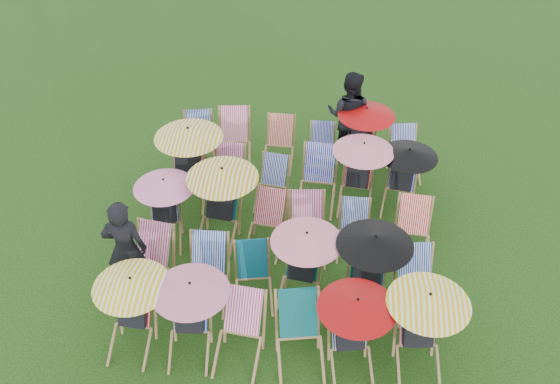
# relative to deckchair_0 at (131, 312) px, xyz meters

# --- Properties ---
(ground) EXTENTS (100.00, 100.00, 0.00)m
(ground) POSITION_rel_deckchair_0_xyz_m (1.97, 2.16, -0.67)
(ground) COLOR black
(ground) RESTS_ON ground
(deckchair_0) EXTENTS (1.07, 1.13, 1.27)m
(deckchair_0) POSITION_rel_deckchair_0_xyz_m (0.00, 0.00, 0.00)
(deckchair_0) COLOR #9F784A
(deckchair_0) RESTS_ON ground
(deckchair_1) EXTENTS (1.07, 1.13, 1.27)m
(deckchair_1) POSITION_rel_deckchair_0_xyz_m (0.83, -0.02, -0.00)
(deckchair_1) COLOR #9F784A
(deckchair_1) RESTS_ON ground
(deckchair_2) EXTENTS (0.75, 0.97, 0.98)m
(deckchair_2) POSITION_rel_deckchair_0_xyz_m (1.53, -0.09, -0.18)
(deckchair_2) COLOR #9F784A
(deckchair_2) RESTS_ON ground
(deckchair_3) EXTENTS (0.84, 1.04, 1.02)m
(deckchair_3) POSITION_rel_deckchair_0_xyz_m (2.37, -0.09, -0.16)
(deckchair_3) COLOR #9F784A
(deckchair_3) RESTS_ON ground
(deckchair_4) EXTENTS (1.07, 1.17, 1.27)m
(deckchair_4) POSITION_rel_deckchair_0_xyz_m (3.09, -0.08, -0.00)
(deckchair_4) COLOR #9F784A
(deckchair_4) RESTS_ON ground
(deckchair_5) EXTENTS (1.12, 1.20, 1.33)m
(deckchair_5) POSITION_rel_deckchair_0_xyz_m (4.01, 0.05, 0.03)
(deckchair_5) COLOR #9F784A
(deckchair_5) RESTS_ON ground
(deckchair_6) EXTENTS (0.81, 1.02, 1.01)m
(deckchair_6) POSITION_rel_deckchair_0_xyz_m (-0.07, 1.08, -0.17)
(deckchair_6) COLOR #9F784A
(deckchair_6) RESTS_ON ground
(deckchair_7) EXTENTS (0.67, 0.92, 0.99)m
(deckchair_7) POSITION_rel_deckchair_0_xyz_m (0.87, 0.98, -0.18)
(deckchair_7) COLOR #9F784A
(deckchair_7) RESTS_ON ground
(deckchair_8) EXTENTS (0.73, 0.91, 0.89)m
(deckchair_8) POSITION_rel_deckchair_0_xyz_m (1.58, 1.01, -0.23)
(deckchair_8) COLOR #9F784A
(deckchair_8) RESTS_ON ground
(deckchair_9) EXTENTS (1.08, 1.15, 1.28)m
(deckchair_9) POSITION_rel_deckchair_0_xyz_m (2.31, 1.12, 0.00)
(deckchair_9) COLOR #9F784A
(deckchair_9) RESTS_ON ground
(deckchair_10) EXTENTS (1.13, 1.18, 1.34)m
(deckchair_10) POSITION_rel_deckchair_0_xyz_m (3.31, 1.07, 0.04)
(deckchair_10) COLOR #9F784A
(deckchair_10) RESTS_ON ground
(deckchair_11) EXTENTS (0.73, 0.94, 0.95)m
(deckchair_11) POSITION_rel_deckchair_0_xyz_m (4.04, 1.09, -0.20)
(deckchair_11) COLOR #9F784A
(deckchair_11) RESTS_ON ground
(deckchair_12) EXTENTS (1.02, 1.10, 1.21)m
(deckchair_12) POSITION_rel_deckchair_0_xyz_m (-0.08, 2.22, -0.03)
(deckchair_12) COLOR #9F784A
(deckchair_12) RESTS_ON ground
(deckchair_13) EXTENTS (1.19, 1.26, 1.42)m
(deckchair_13) POSITION_rel_deckchair_0_xyz_m (0.85, 2.34, 0.08)
(deckchair_13) COLOR #9F784A
(deckchair_13) RESTS_ON ground
(deckchair_14) EXTENTS (0.74, 0.94, 0.93)m
(deckchair_14) POSITION_rel_deckchair_0_xyz_m (1.64, 2.22, -0.21)
(deckchair_14) COLOR #9F784A
(deckchair_14) RESTS_ON ground
(deckchair_15) EXTENTS (0.74, 0.96, 0.98)m
(deckchair_15) POSITION_rel_deckchair_0_xyz_m (2.33, 2.13, -0.18)
(deckchair_15) COLOR #9F784A
(deckchair_15) RESTS_ON ground
(deckchair_16) EXTENTS (0.56, 0.78, 0.84)m
(deckchair_16) POSITION_rel_deckchair_0_xyz_m (3.10, 2.26, -0.25)
(deckchair_16) COLOR #9F784A
(deckchair_16) RESTS_ON ground
(deckchair_17) EXTENTS (0.70, 0.92, 0.94)m
(deckchair_17) POSITION_rel_deckchair_0_xyz_m (4.06, 2.25, -0.20)
(deckchair_17) COLOR #9F784A
(deckchair_17) RESTS_ON ground
(deckchair_18) EXTENTS (1.22, 1.29, 1.45)m
(deckchair_18) POSITION_rel_deckchair_0_xyz_m (0.08, 3.37, 0.09)
(deckchair_18) COLOR #9F784A
(deckchair_18) RESTS_ON ground
(deckchair_19) EXTENTS (0.64, 0.89, 0.95)m
(deckchair_19) POSITION_rel_deckchair_0_xyz_m (0.79, 3.41, -0.20)
(deckchair_19) COLOR #9F784A
(deckchair_19) RESTS_ON ground
(deckchair_20) EXTENTS (0.66, 0.85, 0.85)m
(deckchair_20) POSITION_rel_deckchair_0_xyz_m (1.61, 3.35, -0.25)
(deckchair_20) COLOR #9F784A
(deckchair_20) RESTS_ON ground
(deckchair_21) EXTENTS (0.73, 0.98, 1.03)m
(deckchair_21) POSITION_rel_deckchair_0_xyz_m (2.44, 3.42, -0.16)
(deckchair_21) COLOR #9F784A
(deckchair_21) RESTS_ON ground
(deckchair_22) EXTENTS (1.08, 1.14, 1.29)m
(deckchair_22) POSITION_rel_deckchair_0_xyz_m (3.15, 3.47, 0.01)
(deckchair_22) COLOR #9F784A
(deckchair_22) RESTS_ON ground
(deckchair_23) EXTENTS (1.02, 1.09, 1.21)m
(deckchair_23) POSITION_rel_deckchair_0_xyz_m (3.94, 3.49, -0.03)
(deckchair_23) COLOR #9F784A
(deckchair_23) RESTS_ON ground
(deckchair_24) EXTENTS (0.77, 0.95, 0.92)m
(deckchair_24) POSITION_rel_deckchair_0_xyz_m (0.04, 4.53, -0.21)
(deckchair_24) COLOR #9F784A
(deckchair_24) RESTS_ON ground
(deckchair_25) EXTENTS (0.77, 1.00, 1.01)m
(deckchair_25) POSITION_rel_deckchair_0_xyz_m (0.73, 4.56, -0.17)
(deckchair_25) COLOR #9F784A
(deckchair_25) RESTS_ON ground
(deckchair_26) EXTENTS (0.63, 0.86, 0.91)m
(deckchair_26) POSITION_rel_deckchair_0_xyz_m (1.62, 4.56, -0.22)
(deckchair_26) COLOR #9F784A
(deckchair_26) RESTS_ON ground
(deckchair_27) EXTENTS (0.56, 0.77, 0.82)m
(deckchair_27) POSITION_rel_deckchair_0_xyz_m (2.47, 4.57, -0.26)
(deckchair_27) COLOR #9F784A
(deckchair_27) RESTS_ON ground
(deckchair_28) EXTENTS (1.09, 1.14, 1.29)m
(deckchair_28) POSITION_rel_deckchair_0_xyz_m (3.22, 4.62, 0.01)
(deckchair_28) COLOR #9F784A
(deckchair_28) RESTS_ON ground
(deckchair_29) EXTENTS (0.72, 0.91, 0.90)m
(deckchair_29) POSITION_rel_deckchair_0_xyz_m (4.06, 4.47, -0.22)
(deckchair_29) COLOR #9F784A
(deckchair_29) RESTS_ON ground
(person_left) EXTENTS (0.68, 0.47, 1.80)m
(person_left) POSITION_rel_deckchair_0_xyz_m (-0.33, 0.99, 0.23)
(person_left) COLOR black
(person_left) RESTS_ON ground
(person_rear) EXTENTS (1.03, 0.89, 1.84)m
(person_rear) POSITION_rel_deckchair_0_xyz_m (2.95, 5.04, 0.25)
(person_rear) COLOR black
(person_rear) RESTS_ON ground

